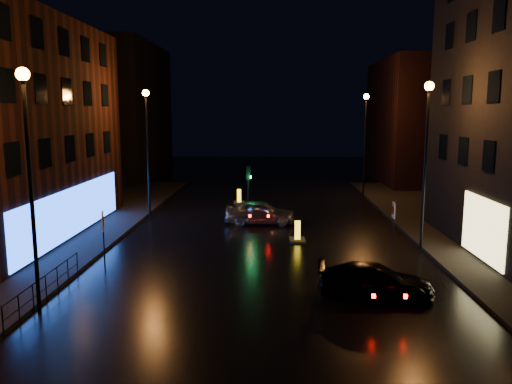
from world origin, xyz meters
TOP-DOWN VIEW (x-y plane):
  - ground at (0.00, 0.00)m, footprint 120.00×120.00m
  - pavement_left at (-14.00, 8.00)m, footprint 12.00×44.00m
  - building_far_left at (-16.00, 35.00)m, footprint 8.00×16.00m
  - building_far_right at (15.00, 32.00)m, footprint 8.00×14.00m
  - street_lamp_lnear at (-7.80, -2.00)m, footprint 0.44×0.44m
  - street_lamp_lfar at (-7.80, 14.00)m, footprint 0.44×0.44m
  - street_lamp_rnear at (7.80, 6.00)m, footprint 0.44×0.44m
  - street_lamp_rfar at (7.80, 22.00)m, footprint 0.44×0.44m
  - traffic_signal at (-1.20, 14.00)m, footprint 1.40×2.40m
  - guard_railing at (-8.00, -1.00)m, footprint 0.05×6.04m
  - silver_hatchback at (-0.37, 12.16)m, footprint 4.41×1.88m
  - dark_sedan at (4.27, -0.19)m, footprint 4.48×2.18m
  - bollard_near at (1.75, 8.01)m, footprint 0.88×1.29m
  - bollard_far at (-2.16, 19.28)m, footprint 0.87×1.27m
  - road_sign_left at (-7.14, 2.98)m, footprint 0.24×0.61m
  - road_sign_right at (6.50, 6.49)m, footprint 0.09×0.59m

SIDE VIEW (x-z plane):
  - ground at x=0.00m, z-range 0.00..0.00m
  - pavement_left at x=-14.00m, z-range 0.00..0.15m
  - bollard_far at x=-2.16m, z-range -0.30..0.78m
  - bollard_near at x=1.75m, z-range -0.31..0.80m
  - traffic_signal at x=-1.20m, z-range -1.22..2.23m
  - dark_sedan at x=4.27m, z-range 0.00..1.26m
  - guard_railing at x=-8.00m, z-range 0.24..1.24m
  - silver_hatchback at x=-0.37m, z-range 0.00..1.49m
  - road_sign_right at x=6.50m, z-range 0.61..3.05m
  - road_sign_left at x=-7.14m, z-range 0.64..3.20m
  - street_lamp_lnear at x=-7.80m, z-range 1.38..9.75m
  - street_lamp_lfar at x=-7.80m, z-range 1.38..9.75m
  - street_lamp_rnear at x=7.80m, z-range 1.38..9.75m
  - street_lamp_rfar at x=7.80m, z-range 1.38..9.75m
  - building_far_right at x=15.00m, z-range 0.00..12.00m
  - building_far_left at x=-16.00m, z-range 0.00..14.00m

